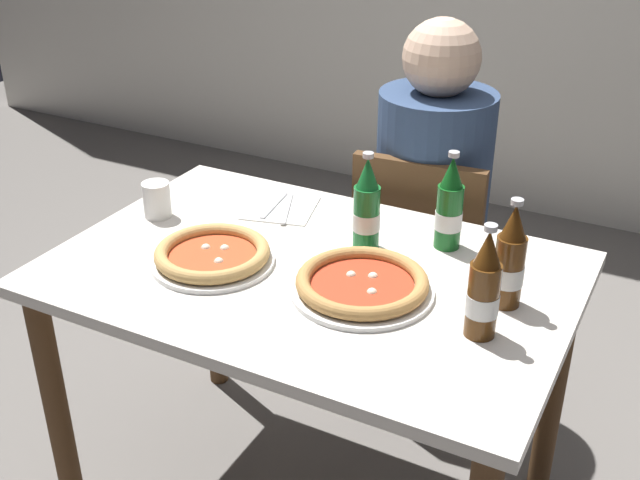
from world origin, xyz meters
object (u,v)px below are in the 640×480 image
Objects in this scene: pizza_margherita_near at (362,284)px; beer_bottle_right at (510,261)px; beer_bottle_left at (449,208)px; beer_bottle_extra at (367,209)px; chair_behind_table at (423,261)px; paper_cup at (157,200)px; beer_bottle_center at (484,290)px; napkin_with_cutlery at (281,208)px; dining_table_main at (310,309)px; pizza_marinara_far at (213,255)px; diner_seated at (429,225)px.

pizza_margherita_near is 0.32m from beer_bottle_right.
beer_bottle_extra is (-0.17, -0.10, 0.00)m from beer_bottle_left.
chair_behind_table is 0.84m from paper_cup.
beer_bottle_left and beer_bottle_right have the same top height.
chair_behind_table is 3.44× the size of beer_bottle_center.
beer_bottle_left is 0.48m from napkin_with_cutlery.
beer_bottle_left reaches higher than pizza_margherita_near.
dining_table_main is 0.28m from beer_bottle_extra.
paper_cup is at bearing -165.14° from beer_bottle_left.
chair_behind_table is 0.55m from beer_bottle_left.
beer_bottle_center is (0.64, 0.01, 0.08)m from pizza_marinara_far.
beer_bottle_left is 1.00× the size of beer_bottle_extra.
dining_table_main is 4.86× the size of beer_bottle_extra.
beer_bottle_extra reaches higher than paper_cup.
beer_bottle_extra is (-0.36, 0.23, 0.00)m from beer_bottle_center.
paper_cup is at bearing 171.66° from beer_bottle_center.
napkin_with_cutlery is (-0.22, 0.25, 0.12)m from dining_table_main.
diner_seated is 4.89× the size of beer_bottle_right.
paper_cup is (-0.92, 0.13, -0.06)m from beer_bottle_center.
pizza_marinara_far is 1.18× the size of beer_bottle_left.
pizza_marinara_far is (-0.21, -0.09, 0.14)m from dining_table_main.
pizza_marinara_far is 1.18× the size of beer_bottle_center.
beer_bottle_left reaches higher than napkin_with_cutlery.
napkin_with_cutlery is (-0.29, -0.36, 0.27)m from chair_behind_table.
paper_cup is at bearing 152.43° from pizza_marinara_far.
dining_table_main is 0.35m from napkin_with_cutlery.
beer_bottle_center reaches higher than pizza_marinara_far.
pizza_marinara_far is 0.68m from beer_bottle_right.
pizza_margherita_near and pizza_marinara_far have the same top height.
beer_bottle_center is (0.19, -0.33, 0.00)m from beer_bottle_left.
beer_bottle_center is 1.13× the size of napkin_with_cutlery.
chair_behind_table is 3.44× the size of beer_bottle_left.
chair_behind_table reaches higher than napkin_with_cutlery.
chair_behind_table reaches higher than pizza_marinara_far.
chair_behind_table is 8.95× the size of paper_cup.
beer_bottle_right is 2.60× the size of paper_cup.
napkin_with_cutlery is at bearing 142.54° from pizza_margherita_near.
chair_behind_table is 0.54m from napkin_with_cutlery.
beer_bottle_center is (0.37, -0.69, 0.37)m from chair_behind_table.
beer_bottle_center is 1.00× the size of beer_bottle_right.
beer_bottle_right is at bearing 7.52° from dining_table_main.
dining_table_main is at bearing 79.87° from chair_behind_table.
beer_bottle_left and beer_bottle_center have the same top height.
beer_bottle_left is (0.18, -0.36, 0.37)m from chair_behind_table.
beer_bottle_center is 0.93m from paper_cup.
beer_bottle_center is at bearing -26.33° from napkin_with_cutlery.
chair_behind_table is at bearing 118.14° from beer_bottle_center.
beer_bottle_extra is at bearing 165.93° from beer_bottle_right.
pizza_margherita_near is (0.10, -0.70, 0.19)m from diner_seated.
dining_table_main is at bearing -95.02° from diner_seated.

